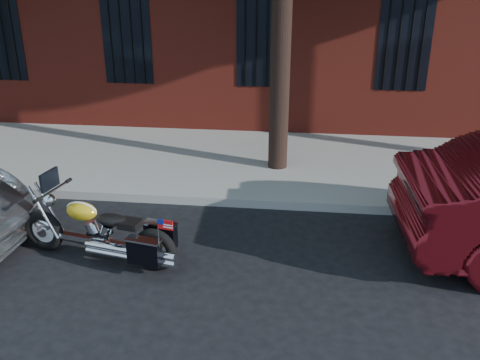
# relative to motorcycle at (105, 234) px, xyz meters

# --- Properties ---
(ground) EXTENTS (120.00, 120.00, 0.00)m
(ground) POSITION_rel_motorcycle_xyz_m (1.66, 0.59, -0.42)
(ground) COLOR black
(ground) RESTS_ON ground
(curb) EXTENTS (40.00, 0.16, 0.15)m
(curb) POSITION_rel_motorcycle_xyz_m (1.66, 1.97, -0.34)
(curb) COLOR gray
(curb) RESTS_ON ground
(sidewalk) EXTENTS (40.00, 3.60, 0.15)m
(sidewalk) POSITION_rel_motorcycle_xyz_m (1.66, 3.85, -0.34)
(sidewalk) COLOR gray
(sidewalk) RESTS_ON ground
(motorcycle) EXTENTS (2.36, 1.00, 1.24)m
(motorcycle) POSITION_rel_motorcycle_xyz_m (0.00, 0.00, 0.00)
(motorcycle) COLOR black
(motorcycle) RESTS_ON ground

